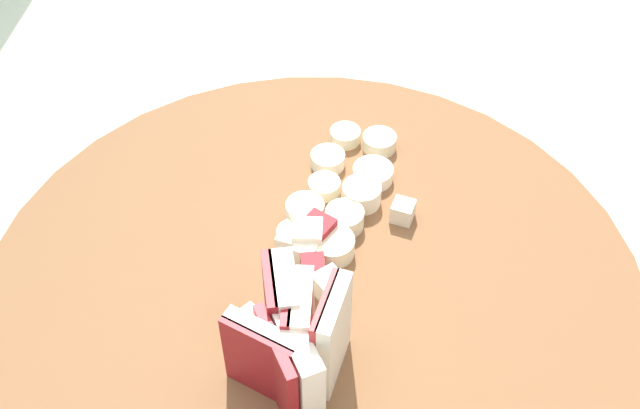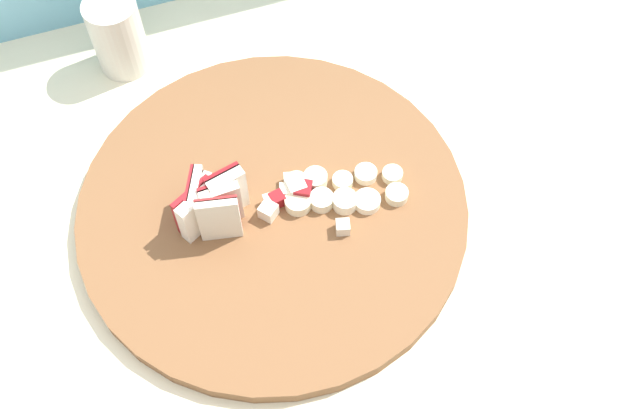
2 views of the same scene
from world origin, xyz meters
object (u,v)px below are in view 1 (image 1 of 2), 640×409
(apple_dice_pile, at_px, (320,248))
(apple_wedge_fan, at_px, (289,342))
(banana_slice_rows, at_px, (341,195))
(cutting_board, at_px, (317,292))

(apple_dice_pile, bearing_deg, apple_wedge_fan, 173.90)
(apple_wedge_fan, xyz_separation_m, apple_dice_pile, (0.09, -0.01, -0.02))
(apple_dice_pile, relative_size, banana_slice_rows, 0.67)
(cutting_board, relative_size, apple_wedge_fan, 5.19)
(cutting_board, distance_m, apple_dice_pile, 0.03)
(apple_wedge_fan, bearing_deg, cutting_board, -8.43)
(cutting_board, height_order, apple_dice_pile, apple_dice_pile)
(apple_wedge_fan, height_order, banana_slice_rows, apple_wedge_fan)
(apple_dice_pile, distance_m, banana_slice_rows, 0.05)
(banana_slice_rows, bearing_deg, cutting_board, 173.28)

